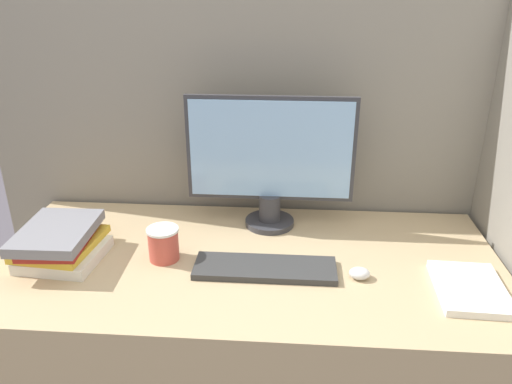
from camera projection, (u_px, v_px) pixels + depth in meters
The scene contains 8 objects.
cubicle_panel_rear at pixel (255, 187), 1.96m from camera, with size 2.03×0.04×1.67m.
desk at pixel (246, 353), 1.75m from camera, with size 1.63×0.78×0.76m.
monitor at pixel (270, 163), 1.73m from camera, with size 0.58×0.18×0.47m.
keyboard at pixel (265, 268), 1.53m from camera, with size 0.43×0.14×0.02m.
mouse at pixel (360, 273), 1.49m from camera, with size 0.06×0.05×0.03m.
coffee_cup at pixel (163, 244), 1.58m from camera, with size 0.10×0.10×0.11m.
book_stack at pixel (61, 242), 1.58m from camera, with size 0.26×0.31×0.12m.
paper_pile at pixel (470, 289), 1.42m from camera, with size 0.20×0.26×0.02m.
Camera 1 is at (0.14, -0.98, 1.59)m, focal length 35.00 mm.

